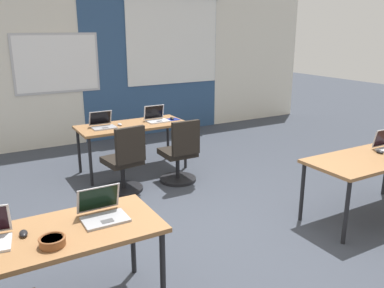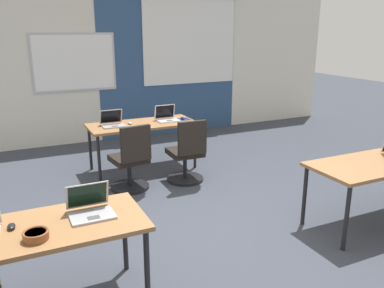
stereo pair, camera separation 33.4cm
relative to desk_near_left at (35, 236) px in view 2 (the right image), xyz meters
name	(u,v)px [view 2 (the right image)]	position (x,y,z in m)	size (l,w,h in m)	color
ground_plane	(210,231)	(1.75, 0.60, -0.66)	(24.00, 24.00, 0.00)	#383D47
back_wall_assembly	(109,66)	(1.79, 4.80, 0.75)	(10.00, 0.27, 2.80)	silver
desk_near_left	(35,236)	(0.00, 0.00, 0.00)	(1.60, 0.70, 0.72)	olive
desk_near_right	(380,167)	(3.50, 0.00, 0.00)	(1.60, 0.70, 0.72)	olive
desk_far_center	(142,127)	(1.75, 2.80, 0.00)	(1.60, 0.70, 0.72)	olive
laptop_near_left_inner	(91,208)	(0.42, 0.05, 0.11)	(0.33, 0.30, 0.23)	#9E9EA3
laptop_far_left	(113,123)	(1.31, 2.82, 0.11)	(0.33, 0.31, 0.23)	#9E9EA3
mouse_far_left	(130,123)	(1.57, 2.82, 0.08)	(0.06, 0.10, 0.03)	#B2B2B7
chair_far_left	(131,163)	(1.34, 2.05, -0.28)	(0.52, 0.56, 0.92)	black
laptop_far_right	(167,117)	(2.16, 2.81, 0.11)	(0.33, 0.28, 0.23)	silver
mousepad_far_right	(183,119)	(2.41, 2.78, 0.06)	(0.22, 0.19, 0.00)	navy
mouse_far_right	(183,118)	(2.41, 2.78, 0.08)	(0.07, 0.11, 0.03)	black
chair_far_right	(187,157)	(2.13, 2.00, -0.28)	(0.52, 0.54, 0.92)	black
mouse_near_left_end	(11,226)	(-0.14, 0.07, 0.08)	(0.07, 0.10, 0.03)	black
snack_bowl	(36,235)	(0.00, -0.17, 0.10)	(0.18, 0.18, 0.06)	brown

